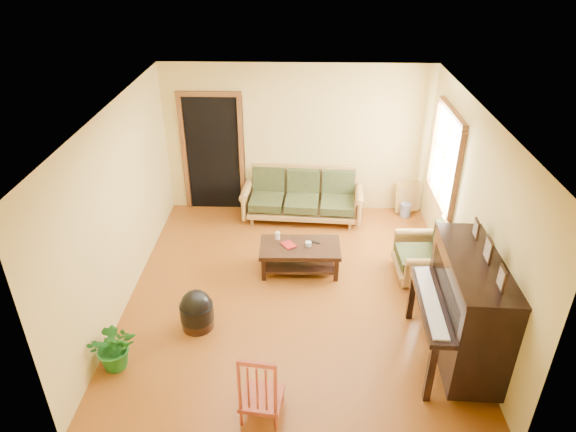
{
  "coord_description": "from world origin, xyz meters",
  "views": [
    {
      "loc": [
        0.1,
        -5.76,
        4.45
      ],
      "look_at": [
        -0.08,
        0.2,
        1.1
      ],
      "focal_mm": 32.0,
      "sensor_mm": 36.0,
      "label": 1
    }
  ],
  "objects_px": {
    "sofa": "(302,196)",
    "footstool": "(197,314)",
    "armchair": "(422,252)",
    "potted_plant": "(115,346)",
    "red_chair": "(261,382)",
    "piano": "(470,311)",
    "ceramic_crock": "(405,210)",
    "coffee_table": "(300,258)"
  },
  "relations": [
    {
      "from": "sofa",
      "to": "piano",
      "type": "height_order",
      "value": "piano"
    },
    {
      "from": "red_chair",
      "to": "ceramic_crock",
      "type": "relative_size",
      "value": 3.86
    },
    {
      "from": "sofa",
      "to": "armchair",
      "type": "bearing_deg",
      "value": -40.36
    },
    {
      "from": "footstool",
      "to": "coffee_table",
      "type": "bearing_deg",
      "value": 44.91
    },
    {
      "from": "piano",
      "to": "potted_plant",
      "type": "relative_size",
      "value": 2.6
    },
    {
      "from": "coffee_table",
      "to": "armchair",
      "type": "distance_m",
      "value": 1.75
    },
    {
      "from": "coffee_table",
      "to": "red_chair",
      "type": "distance_m",
      "value": 2.64
    },
    {
      "from": "footstool",
      "to": "red_chair",
      "type": "distance_m",
      "value": 1.63
    },
    {
      "from": "red_chair",
      "to": "sofa",
      "type": "bearing_deg",
      "value": 92.69
    },
    {
      "from": "footstool",
      "to": "red_chair",
      "type": "relative_size",
      "value": 0.47
    },
    {
      "from": "sofa",
      "to": "piano",
      "type": "distance_m",
      "value": 3.8
    },
    {
      "from": "footstool",
      "to": "potted_plant",
      "type": "relative_size",
      "value": 0.7
    },
    {
      "from": "sofa",
      "to": "footstool",
      "type": "distance_m",
      "value": 3.14
    },
    {
      "from": "ceramic_crock",
      "to": "potted_plant",
      "type": "distance_m",
      "value": 5.4
    },
    {
      "from": "red_chair",
      "to": "ceramic_crock",
      "type": "xyz_separation_m",
      "value": [
        2.21,
        4.31,
        -0.33
      ]
    },
    {
      "from": "armchair",
      "to": "potted_plant",
      "type": "height_order",
      "value": "armchair"
    },
    {
      "from": "coffee_table",
      "to": "piano",
      "type": "distance_m",
      "value": 2.62
    },
    {
      "from": "footstool",
      "to": "ceramic_crock",
      "type": "bearing_deg",
      "value": 43.7
    },
    {
      "from": "piano",
      "to": "red_chair",
      "type": "xyz_separation_m",
      "value": [
        -2.29,
        -0.89,
        -0.24
      ]
    },
    {
      "from": "coffee_table",
      "to": "armchair",
      "type": "xyz_separation_m",
      "value": [
        1.74,
        -0.1,
        0.21
      ]
    },
    {
      "from": "armchair",
      "to": "potted_plant",
      "type": "bearing_deg",
      "value": -155.63
    },
    {
      "from": "armchair",
      "to": "potted_plant",
      "type": "xyz_separation_m",
      "value": [
        -3.83,
        -1.89,
        -0.12
      ]
    },
    {
      "from": "piano",
      "to": "footstool",
      "type": "height_order",
      "value": "piano"
    },
    {
      "from": "coffee_table",
      "to": "ceramic_crock",
      "type": "bearing_deg",
      "value": 42.83
    },
    {
      "from": "coffee_table",
      "to": "ceramic_crock",
      "type": "height_order",
      "value": "coffee_table"
    },
    {
      "from": "footstool",
      "to": "ceramic_crock",
      "type": "height_order",
      "value": "footstool"
    },
    {
      "from": "sofa",
      "to": "piano",
      "type": "xyz_separation_m",
      "value": [
        1.9,
        -3.28,
        0.26
      ]
    },
    {
      "from": "footstool",
      "to": "piano",
      "type": "bearing_deg",
      "value": -7.66
    },
    {
      "from": "ceramic_crock",
      "to": "potted_plant",
      "type": "bearing_deg",
      "value": -136.83
    },
    {
      "from": "red_chair",
      "to": "potted_plant",
      "type": "bearing_deg",
      "value": 168.25
    },
    {
      "from": "red_chair",
      "to": "footstool",
      "type": "bearing_deg",
      "value": 132.97
    },
    {
      "from": "sofa",
      "to": "red_chair",
      "type": "height_order",
      "value": "red_chair"
    },
    {
      "from": "potted_plant",
      "to": "sofa",
      "type": "bearing_deg",
      "value": 59.22
    },
    {
      "from": "sofa",
      "to": "red_chair",
      "type": "xyz_separation_m",
      "value": [
        -0.39,
        -4.17,
        0.01
      ]
    },
    {
      "from": "ceramic_crock",
      "to": "coffee_table",
      "type": "bearing_deg",
      "value": -137.17
    },
    {
      "from": "sofa",
      "to": "ceramic_crock",
      "type": "relative_size",
      "value": 8.71
    },
    {
      "from": "ceramic_crock",
      "to": "footstool",
      "type": "bearing_deg",
      "value": -136.3
    },
    {
      "from": "potted_plant",
      "to": "ceramic_crock",
      "type": "bearing_deg",
      "value": 43.17
    },
    {
      "from": "coffee_table",
      "to": "footstool",
      "type": "distance_m",
      "value": 1.82
    },
    {
      "from": "footstool",
      "to": "red_chair",
      "type": "xyz_separation_m",
      "value": [
        0.92,
        -1.32,
        0.25
      ]
    },
    {
      "from": "sofa",
      "to": "armchair",
      "type": "height_order",
      "value": "sofa"
    },
    {
      "from": "sofa",
      "to": "footstool",
      "type": "bearing_deg",
      "value": -111.0
    }
  ]
}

